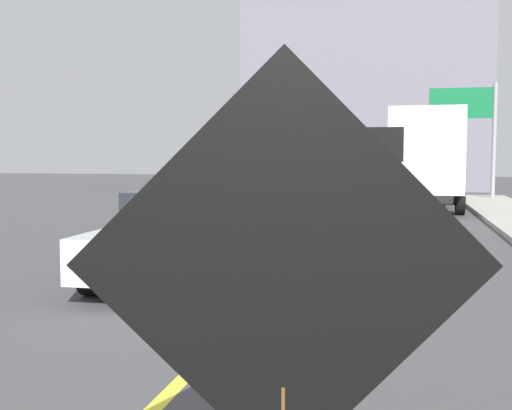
{
  "coord_description": "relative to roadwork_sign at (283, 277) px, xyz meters",
  "views": [
    {
      "loc": [
        1.81,
        0.35,
        1.93
      ],
      "look_at": [
        0.55,
        5.71,
        1.49
      ],
      "focal_mm": 43.62,
      "sensor_mm": 36.0,
      "label": 1
    }
  ],
  "objects": [
    {
      "name": "pickup_car",
      "position": [
        -2.81,
        7.08,
        -0.77
      ],
      "size": [
        2.2,
        4.74,
        1.38
      ],
      "color": "silver",
      "rests_on": "ground"
    },
    {
      "name": "traffic_cone_far_lane",
      "position": [
        -0.41,
        8.46,
        -1.12
      ],
      "size": [
        0.36,
        0.36,
        0.72
      ],
      "color": "black",
      "rests_on": "ground"
    },
    {
      "name": "lane_center_stripe",
      "position": [
        -1.38,
        3.37,
        -1.47
      ],
      "size": [
        0.14,
        36.0,
        0.01
      ],
      "primitive_type": "cube",
      "color": "yellow",
      "rests_on": "ground"
    },
    {
      "name": "arrow_board_trailer",
      "position": [
        -0.32,
        15.1,
        -0.99
      ],
      "size": [
        1.6,
        1.82,
        2.7
      ],
      "color": "orange",
      "rests_on": "ground"
    },
    {
      "name": "traffic_cone_mid_lane",
      "position": [
        -0.54,
        5.38,
        -1.17
      ],
      "size": [
        0.36,
        0.36,
        0.61
      ],
      "color": "black",
      "rests_on": "ground"
    },
    {
      "name": "highway_guide_sign",
      "position": [
        3.45,
        25.73,
        1.95
      ],
      "size": [
        2.79,
        0.22,
        5.0
      ],
      "color": "gray",
      "rests_on": "ground"
    },
    {
      "name": "far_building_block",
      "position": [
        -1.69,
        35.06,
        3.88
      ],
      "size": [
        13.58,
        6.26,
        10.71
      ],
      "primitive_type": "cube",
      "color": "slate",
      "rests_on": "ground"
    },
    {
      "name": "box_truck",
      "position": [
        1.23,
        20.64,
        0.39
      ],
      "size": [
        2.63,
        6.94,
        3.45
      ],
      "color": "black",
      "rests_on": "ground"
    },
    {
      "name": "roadwork_sign",
      "position": [
        0.0,
        0.0,
        0.0
      ],
      "size": [
        1.6,
        0.38,
        2.33
      ],
      "color": "#593819",
      "rests_on": "ground"
    },
    {
      "name": "traffic_cone_curbside",
      "position": [
        -0.55,
        11.82,
        -1.18
      ],
      "size": [
        0.36,
        0.36,
        0.59
      ],
      "color": "black",
      "rests_on": "ground"
    },
    {
      "name": "traffic_cone_near_sign",
      "position": [
        -0.25,
        1.78,
        -1.1
      ],
      "size": [
        0.36,
        0.36,
        0.76
      ],
      "color": "black",
      "rests_on": "ground"
    }
  ]
}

